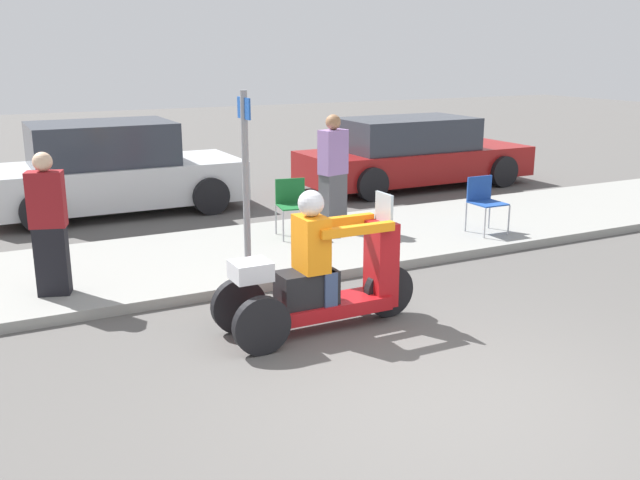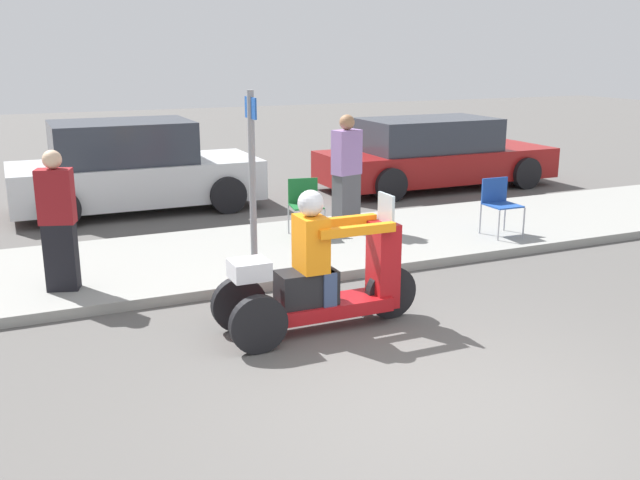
# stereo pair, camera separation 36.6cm
# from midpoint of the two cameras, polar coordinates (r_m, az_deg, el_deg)

# --- Properties ---
(ground_plane) EXTENTS (60.00, 60.00, 0.00)m
(ground_plane) POSITION_cam_midpoint_polar(r_m,az_deg,el_deg) (5.95, 11.54, -12.95)
(ground_plane) COLOR #565451
(sidewalk_strip) EXTENTS (28.00, 2.80, 0.12)m
(sidewalk_strip) POSITION_cam_midpoint_polar(r_m,az_deg,el_deg) (9.75, -4.17, -1.09)
(sidewalk_strip) COLOR gray
(sidewalk_strip) RESTS_ON ground
(motorcycle_trike) EXTENTS (2.14, 0.70, 1.45)m
(motorcycle_trike) POSITION_cam_midpoint_polar(r_m,az_deg,el_deg) (7.14, 1.50, -3.23)
(motorcycle_trike) COLOR black
(motorcycle_trike) RESTS_ON ground
(spectator_near_curb) EXTENTS (0.46, 0.34, 1.72)m
(spectator_near_curb) POSITION_cam_midpoint_polar(r_m,az_deg,el_deg) (10.69, 3.12, 5.25)
(spectator_near_curb) COLOR #515156
(spectator_near_curb) RESTS_ON sidewalk_strip
(spectator_end_of_line) EXTENTS (0.43, 0.33, 1.59)m
(spectator_end_of_line) POSITION_cam_midpoint_polar(r_m,az_deg,el_deg) (8.36, -19.04, 1.24)
(spectator_end_of_line) COLOR black
(spectator_end_of_line) RESTS_ON sidewalk_strip
(folding_chair_set_back) EXTENTS (0.47, 0.47, 0.82)m
(folding_chair_set_back) POSITION_cam_midpoint_polar(r_m,az_deg,el_deg) (10.78, 15.07, 3.08)
(folding_chair_set_back) COLOR #A5A8AD
(folding_chair_set_back) RESTS_ON sidewalk_strip
(folding_chair_curbside) EXTENTS (0.53, 0.53, 0.82)m
(folding_chair_curbside) POSITION_cam_midpoint_polar(r_m,az_deg,el_deg) (10.36, -0.22, 3.13)
(folding_chair_curbside) COLOR #A5A8AD
(folding_chair_curbside) RESTS_ON sidewalk_strip
(parked_car_lot_center) EXTENTS (4.24, 2.04, 1.57)m
(parked_car_lot_center) POSITION_cam_midpoint_polar(r_m,az_deg,el_deg) (12.90, -14.01, 5.55)
(parked_car_lot_center) COLOR silver
(parked_car_lot_center) RESTS_ON ground
(parked_car_lot_left) EXTENTS (4.86, 1.98, 1.42)m
(parked_car_lot_left) POSITION_cam_midpoint_polar(r_m,az_deg,el_deg) (14.84, 9.78, 6.73)
(parked_car_lot_left) COLOR maroon
(parked_car_lot_left) RESTS_ON ground
(street_sign) EXTENTS (0.08, 0.36, 2.20)m
(street_sign) POSITION_cam_midpoint_polar(r_m,az_deg,el_deg) (8.28, -4.17, 4.96)
(street_sign) COLOR gray
(street_sign) RESTS_ON sidewalk_strip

